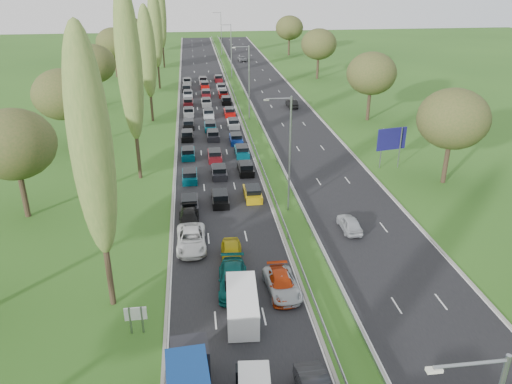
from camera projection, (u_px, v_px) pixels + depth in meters
ground at (248, 116)px, 85.51m from camera, size 260.00×260.00×0.00m
near_carriageway at (208, 113)px, 86.99m from camera, size 10.50×215.00×0.04m
far_carriageway at (284, 111)px, 88.57m from camera, size 10.50×215.00×0.04m
central_reservation at (246, 109)px, 87.55m from camera, size 2.36×215.00×0.32m
lamp_columns at (249, 83)px, 81.26m from camera, size 0.18×140.18×12.00m
poplar_row at (141, 54)px, 67.88m from camera, size 2.80×127.80×22.44m
woodland_left at (57, 101)px, 63.55m from camera, size 8.00×166.00×11.10m
woodland_right at (391, 84)px, 72.59m from camera, size 8.00×153.00×11.10m
traffic_queue_fill at (209, 119)px, 82.34m from camera, size 9.08×69.33×0.80m
near_car_2 at (191, 239)px, 44.71m from camera, size 2.62×5.66×1.57m
near_car_3 at (189, 219)px, 48.59m from camera, size 1.98×4.84×1.40m
near_car_7 at (233, 279)px, 38.91m from camera, size 2.67×5.71×1.61m
near_car_8 at (231, 253)px, 42.54m from camera, size 2.06×4.62×1.54m
near_car_10 at (282, 284)px, 38.47m from camera, size 2.68×5.17×1.39m
near_car_11 at (281, 284)px, 38.44m from camera, size 2.01×4.84×1.40m
far_car_0 at (350, 223)px, 47.70m from camera, size 1.69×4.14×1.41m
far_car_1 at (292, 103)px, 90.46m from camera, size 1.59×4.53×1.49m
far_car_2 at (242, 58)px, 136.91m from camera, size 2.34×4.86×1.34m
white_van_rear at (242, 303)px, 35.64m from camera, size 2.15×5.47×2.20m
info_sign at (136, 317)px, 33.86m from camera, size 1.50×0.16×2.10m
direction_sign at (392, 141)px, 61.72m from camera, size 3.95×0.86×5.20m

